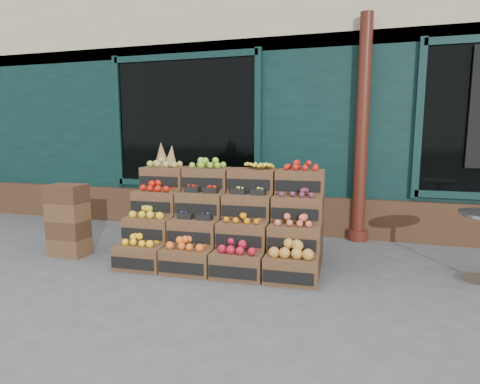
# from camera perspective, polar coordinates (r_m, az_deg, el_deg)

# --- Properties ---
(ground) EXTENTS (60.00, 60.00, 0.00)m
(ground) POSITION_cam_1_polar(r_m,az_deg,el_deg) (4.44, -0.18, -12.34)
(ground) COLOR #4D4D50
(ground) RESTS_ON ground
(shop_facade) EXTENTS (12.00, 6.24, 4.80)m
(shop_facade) POSITION_cam_1_polar(r_m,az_deg,el_deg) (9.19, 9.57, 13.52)
(shop_facade) COLOR black
(shop_facade) RESTS_ON ground
(crate_display) EXTENTS (2.37, 1.23, 1.46)m
(crate_display) POSITION_cam_1_polar(r_m,az_deg,el_deg) (4.91, -2.24, -4.80)
(crate_display) COLOR #523620
(crate_display) RESTS_ON ground
(spare_crates) EXTENTS (0.46, 0.32, 0.92)m
(spare_crates) POSITION_cam_1_polar(r_m,az_deg,el_deg) (5.61, -23.25, -3.70)
(spare_crates) COLOR #523620
(spare_crates) RESTS_ON ground
(shopkeeper) EXTENTS (0.69, 0.46, 1.85)m
(shopkeeper) POSITION_cam_1_polar(r_m,az_deg,el_deg) (7.56, -8.32, 3.48)
(shopkeeper) COLOR #185524
(shopkeeper) RESTS_ON ground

